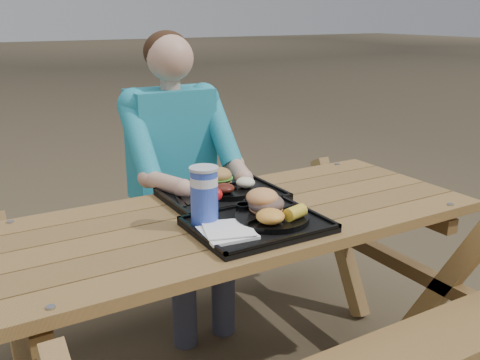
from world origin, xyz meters
TOP-DOWN VIEW (x-y plane):
  - picnic_table at (0.00, 0.00)m, footprint 1.80×1.49m
  - tray_near at (-0.02, -0.16)m, footprint 0.45×0.35m
  - tray_far at (0.03, 0.19)m, footprint 0.45×0.35m
  - plate_near at (0.03, -0.16)m, footprint 0.26×0.26m
  - plate_far at (0.06, 0.20)m, footprint 0.26×0.26m
  - napkin_stack at (-0.16, -0.19)m, footprint 0.18×0.18m
  - soda_cup at (-0.18, -0.06)m, footprint 0.09×0.09m
  - condiment_bbq at (-0.01, -0.04)m, footprint 0.05×0.05m
  - condiment_mustard at (0.03, -0.02)m, footprint 0.06×0.06m
  - sandwich at (0.04, -0.11)m, footprint 0.12×0.12m
  - mac_cheese at (-0.01, -0.22)m, footprint 0.10×0.10m
  - corn_cob at (0.08, -0.23)m, footprint 0.10×0.10m
  - cutlery_far at (-0.14, 0.19)m, footprint 0.03×0.14m
  - burger at (0.04, 0.25)m, footprint 0.11×0.11m
  - baked_beans at (0.01, 0.14)m, footprint 0.08×0.08m
  - potato_salad at (0.11, 0.15)m, footprint 0.08×0.08m
  - diner at (0.02, 0.67)m, footprint 0.48×0.84m

SIDE VIEW (x-z plane):
  - picnic_table at x=0.00m, z-range 0.00..0.75m
  - diner at x=0.02m, z-range 0.00..1.28m
  - tray_near at x=-0.02m, z-range 0.75..0.77m
  - tray_far at x=0.03m, z-range 0.75..0.77m
  - cutlery_far at x=-0.14m, z-range 0.77..0.78m
  - napkin_stack at x=-0.16m, z-range 0.77..0.79m
  - plate_near at x=0.03m, z-range 0.77..0.79m
  - plate_far at x=0.06m, z-range 0.77..0.79m
  - condiment_bbq at x=-0.01m, z-range 0.77..0.80m
  - condiment_mustard at x=0.03m, z-range 0.77..0.80m
  - baked_beans at x=0.01m, z-range 0.79..0.83m
  - potato_salad at x=0.11m, z-range 0.79..0.83m
  - corn_cob at x=0.08m, z-range 0.79..0.84m
  - mac_cheese at x=-0.01m, z-range 0.79..0.84m
  - burger at x=0.04m, z-range 0.79..0.89m
  - sandwich at x=0.04m, z-range 0.79..0.92m
  - soda_cup at x=-0.18m, z-range 0.77..0.96m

